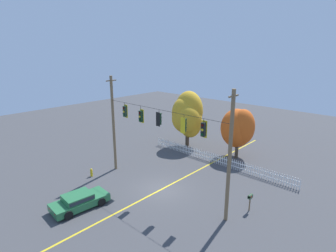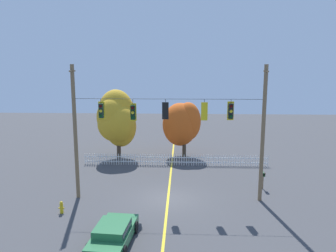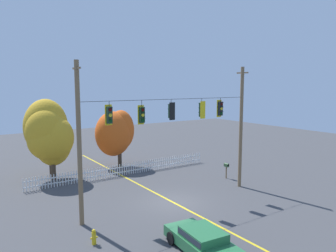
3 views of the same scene
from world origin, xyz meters
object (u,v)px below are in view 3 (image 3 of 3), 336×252
object	(u,v)px
traffic_signal_northbound_secondary	(220,109)
traffic_signal_northbound_primary	(202,110)
traffic_signal_eastbound_side	(142,115)
traffic_signal_southbound_primary	(171,111)
autumn_maple_near_fence	(49,135)
fire_hydrant	(94,237)
parked_car	(202,240)
roadside_mailbox	(226,166)
traffic_signal_westbound_side	(109,115)
autumn_maple_mid	(51,136)
autumn_oak_far_east	(116,133)

from	to	relation	value
traffic_signal_northbound_secondary	traffic_signal_northbound_primary	bearing A→B (deg)	-179.35
traffic_signal_eastbound_side	traffic_signal_southbound_primary	world-z (taller)	same
traffic_signal_eastbound_side	autumn_maple_near_fence	distance (m)	11.08
traffic_signal_eastbound_side	autumn_maple_near_fence	xyz separation A→B (m)	(-3.06, 10.39, -2.32)
traffic_signal_northbound_secondary	fire_hydrant	bearing A→B (deg)	-166.33
traffic_signal_northbound_secondary	traffic_signal_southbound_primary	bearing A→B (deg)	-179.75
autumn_maple_near_fence	parked_car	world-z (taller)	autumn_maple_near_fence
autumn_maple_near_fence	roadside_mailbox	bearing A→B (deg)	-33.38
traffic_signal_westbound_side	autumn_maple_mid	world-z (taller)	traffic_signal_westbound_side
traffic_signal_northbound_secondary	autumn_oak_far_east	xyz separation A→B (m)	(-3.16, 11.14, -2.87)
traffic_signal_southbound_primary	autumn_oak_far_east	xyz separation A→B (m)	(1.17, 11.16, -2.88)
parked_car	autumn_maple_near_fence	bearing A→B (deg)	99.52
fire_hydrant	roadside_mailbox	world-z (taller)	roadside_mailbox
autumn_maple_mid	parked_car	distance (m)	16.79
autumn_maple_mid	traffic_signal_northbound_secondary	bearing A→B (deg)	-46.71
traffic_signal_northbound_primary	autumn_maple_mid	xyz separation A→B (m)	(-7.73, 10.09, -2.53)
autumn_oak_far_east	traffic_signal_westbound_side	bearing A→B (deg)	-116.32
traffic_signal_northbound_secondary	roadside_mailbox	world-z (taller)	traffic_signal_northbound_secondary
autumn_maple_mid	roadside_mailbox	bearing A→B (deg)	-32.55
fire_hydrant	traffic_signal_eastbound_side	bearing A→B (deg)	31.55
traffic_signal_westbound_side	parked_car	world-z (taller)	traffic_signal_westbound_side
autumn_maple_near_fence	autumn_maple_mid	distance (m)	0.35
traffic_signal_eastbound_side	parked_car	xyz separation A→B (m)	(-0.28, -6.21, -5.50)
autumn_maple_near_fence	parked_car	distance (m)	17.13
traffic_signal_eastbound_side	roadside_mailbox	world-z (taller)	traffic_signal_eastbound_side
traffic_signal_northbound_primary	fire_hydrant	size ratio (longest dim) A/B	1.78
autumn_maple_mid	roadside_mailbox	distance (m)	14.90
traffic_signal_westbound_side	roadside_mailbox	bearing A→B (deg)	10.68
traffic_signal_westbound_side	parked_car	xyz separation A→B (m)	(1.88, -6.21, -5.60)
autumn_maple_mid	parked_car	size ratio (longest dim) A/B	1.39
traffic_signal_southbound_primary	traffic_signal_northbound_secondary	bearing A→B (deg)	0.25
traffic_signal_northbound_secondary	fire_hydrant	xyz separation A→B (m)	(-10.80, -2.63, -5.84)
autumn_oak_far_east	parked_car	world-z (taller)	autumn_oak_far_east
autumn_maple_near_fence	autumn_maple_mid	world-z (taller)	autumn_maple_near_fence
fire_hydrant	parked_car	bearing A→B (deg)	-41.81
traffic_signal_southbound_primary	roadside_mailbox	xyz separation A→B (m)	(7.22, 2.20, -5.16)
traffic_signal_westbound_side	autumn_oak_far_east	world-z (taller)	traffic_signal_westbound_side
traffic_signal_northbound_primary	autumn_maple_near_fence	distance (m)	13.25
autumn_maple_near_fence	traffic_signal_northbound_secondary	bearing A→B (deg)	-47.32
traffic_signal_southbound_primary	traffic_signal_westbound_side	bearing A→B (deg)	179.75
fire_hydrant	roadside_mailbox	size ratio (longest dim) A/B	0.60
autumn_maple_near_fence	autumn_oak_far_east	size ratio (longest dim) A/B	1.23
traffic_signal_southbound_primary	fire_hydrant	size ratio (longest dim) A/B	1.71
roadside_mailbox	traffic_signal_southbound_primary	bearing A→B (deg)	-163.07
traffic_signal_southbound_primary	roadside_mailbox	distance (m)	9.14
traffic_signal_northbound_primary	autumn_maple_near_fence	size ratio (longest dim) A/B	0.21
autumn_maple_near_fence	roadside_mailbox	distance (m)	15.17
traffic_signal_northbound_primary	traffic_signal_southbound_primary	bearing A→B (deg)	179.99
traffic_signal_northbound_primary	autumn_oak_far_east	bearing A→B (deg)	97.19
traffic_signal_northbound_primary	roadside_mailbox	bearing A→B (deg)	25.36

